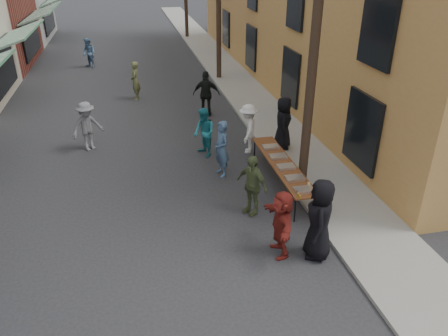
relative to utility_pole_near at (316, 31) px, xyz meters
name	(u,v)px	position (x,y,z in m)	size (l,w,h in m)	color
ground	(169,271)	(-4.30, -3.00, -4.50)	(120.00, 120.00, 0.00)	#28282B
sidewalk	(232,77)	(0.70, 12.00, -4.45)	(2.20, 60.00, 0.10)	gray
utility_pole_near	(316,31)	(0.00, 0.00, 0.00)	(0.26, 0.26, 9.00)	#2D2116
serving_table	(282,165)	(-0.61, 0.11, -3.79)	(0.70, 4.00, 0.75)	#5E2E16
catering_tray_sausage	(304,190)	(-0.61, -1.54, -3.71)	(0.50, 0.33, 0.08)	maroon
catering_tray_foil_b	(295,178)	(-0.61, -0.89, -3.71)	(0.50, 0.33, 0.08)	#B2B2B7
catering_tray_buns	(286,167)	(-0.61, -0.19, -3.71)	(0.50, 0.33, 0.08)	tan
catering_tray_foil_d	(278,156)	(-0.61, 0.51, -3.71)	(0.50, 0.33, 0.08)	#B2B2B7
catering_tray_buns_end	(271,147)	(-0.61, 1.21, -3.71)	(0.50, 0.33, 0.08)	tan
condiment_jar_a	(300,197)	(-0.83, -1.84, -3.71)	(0.07, 0.07, 0.08)	#A57F26
condiment_jar_b	(298,195)	(-0.83, -1.74, -3.71)	(0.07, 0.07, 0.08)	#A57F26
condiment_jar_c	(297,193)	(-0.83, -1.64, -3.71)	(0.07, 0.07, 0.08)	#A57F26
cup_stack	(315,193)	(-0.41, -1.79, -3.69)	(0.08, 0.08, 0.12)	tan
guest_front_a	(320,219)	(-0.90, -3.17, -3.52)	(0.96, 0.62, 1.96)	black
guest_front_b	(222,149)	(-2.19, 1.21, -3.61)	(0.65, 0.42, 1.77)	#446285
guest_front_c	(204,133)	(-2.47, 2.70, -3.66)	(0.81, 0.63, 1.67)	teal
guest_front_d	(248,129)	(-0.95, 2.66, -3.64)	(1.11, 0.64, 1.72)	white
guest_front_e	(252,185)	(-1.88, -1.09, -3.66)	(0.98, 0.41, 1.68)	#58683C
guest_queue_back	(281,223)	(-1.70, -2.91, -3.68)	(1.52, 0.48, 1.64)	maroon
server	(283,123)	(0.25, 2.53, -3.48)	(0.90, 0.58, 1.83)	black
passerby_left	(87,126)	(-6.32, 4.06, -3.63)	(1.12, 0.65, 1.74)	slate
passerby_mid	(206,94)	(-1.68, 6.55, -3.55)	(1.11, 0.46, 1.89)	black
passerby_right	(135,81)	(-4.48, 9.43, -3.63)	(0.64, 0.42, 1.75)	olive
passerby_far	(89,53)	(-6.88, 16.01, -3.66)	(0.82, 0.64, 1.68)	#557CA5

